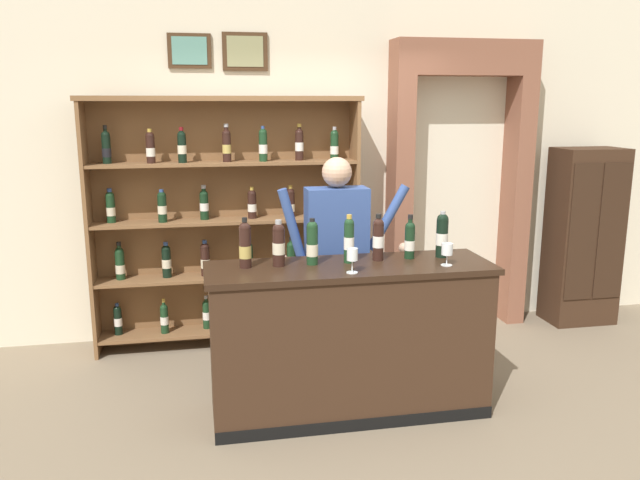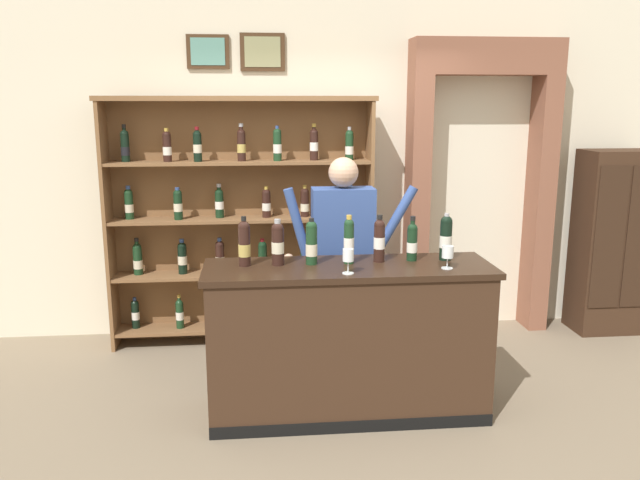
{
  "view_description": "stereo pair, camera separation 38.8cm",
  "coord_description": "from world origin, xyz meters",
  "px_view_note": "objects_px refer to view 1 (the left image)",
  "views": [
    {
      "loc": [
        -0.85,
        -3.89,
        2.07
      ],
      "look_at": [
        -0.07,
        0.11,
        1.18
      ],
      "focal_mm": 35.75,
      "sensor_mm": 36.0,
      "label": 1
    },
    {
      "loc": [
        -0.47,
        -3.94,
        2.07
      ],
      "look_at": [
        -0.07,
        0.11,
        1.18
      ],
      "focal_mm": 35.75,
      "sensor_mm": 36.0,
      "label": 2
    }
  ],
  "objects_px": {
    "tasting_bottle_riserva": "(442,235)",
    "tasting_bottle_grappa": "(245,245)",
    "side_cabinet": "(583,236)",
    "tasting_bottle_super_tuscan": "(279,244)",
    "wine_glass_center": "(447,251)",
    "tasting_bottle_prosecco": "(378,238)",
    "wine_shelf": "(226,217)",
    "shopkeeper": "(337,244)",
    "tasting_counter": "(349,340)",
    "tasting_bottle_rosso": "(349,239)",
    "tasting_bottle_chianti": "(312,243)",
    "tasting_bottle_vin_santo": "(410,239)",
    "wine_glass_left": "(352,256)"
  },
  "relations": [
    {
      "from": "wine_shelf",
      "to": "side_cabinet",
      "type": "xyz_separation_m",
      "value": [
        3.31,
        -0.07,
        -0.29
      ]
    },
    {
      "from": "tasting_bottle_rosso",
      "to": "tasting_bottle_riserva",
      "type": "xyz_separation_m",
      "value": [
        0.66,
        0.03,
        -0.0
      ]
    },
    {
      "from": "side_cabinet",
      "to": "tasting_bottle_super_tuscan",
      "type": "distance_m",
      "value": 3.32
    },
    {
      "from": "tasting_bottle_chianti",
      "to": "tasting_bottle_riserva",
      "type": "bearing_deg",
      "value": 1.75
    },
    {
      "from": "tasting_counter",
      "to": "wine_glass_center",
      "type": "bearing_deg",
      "value": -11.91
    },
    {
      "from": "tasting_counter",
      "to": "shopkeeper",
      "type": "distance_m",
      "value": 0.78
    },
    {
      "from": "shopkeeper",
      "to": "tasting_bottle_riserva",
      "type": "height_order",
      "value": "shopkeeper"
    },
    {
      "from": "tasting_bottle_rosso",
      "to": "wine_glass_center",
      "type": "distance_m",
      "value": 0.64
    },
    {
      "from": "tasting_bottle_riserva",
      "to": "wine_glass_left",
      "type": "bearing_deg",
      "value": -157.86
    },
    {
      "from": "tasting_bottle_prosecco",
      "to": "wine_glass_left",
      "type": "distance_m",
      "value": 0.38
    },
    {
      "from": "tasting_counter",
      "to": "shopkeeper",
      "type": "height_order",
      "value": "shopkeeper"
    },
    {
      "from": "shopkeeper",
      "to": "tasting_bottle_super_tuscan",
      "type": "xyz_separation_m",
      "value": [
        -0.49,
        -0.5,
        0.14
      ]
    },
    {
      "from": "tasting_bottle_prosecco",
      "to": "wine_glass_left",
      "type": "xyz_separation_m",
      "value": [
        -0.25,
        -0.28,
        -0.04
      ]
    },
    {
      "from": "tasting_bottle_rosso",
      "to": "wine_glass_center",
      "type": "height_order",
      "value": "tasting_bottle_rosso"
    },
    {
      "from": "tasting_bottle_grappa",
      "to": "wine_glass_left",
      "type": "distance_m",
      "value": 0.69
    },
    {
      "from": "tasting_counter",
      "to": "tasting_bottle_prosecco",
      "type": "relative_size",
      "value": 5.97
    },
    {
      "from": "wine_shelf",
      "to": "tasting_bottle_chianti",
      "type": "distance_m",
      "value": 1.44
    },
    {
      "from": "side_cabinet",
      "to": "tasting_bottle_vin_santo",
      "type": "xyz_separation_m",
      "value": [
        -2.15,
        -1.26,
        0.33
      ]
    },
    {
      "from": "tasting_bottle_super_tuscan",
      "to": "wine_glass_left",
      "type": "height_order",
      "value": "tasting_bottle_super_tuscan"
    },
    {
      "from": "tasting_bottle_prosecco",
      "to": "tasting_bottle_vin_santo",
      "type": "bearing_deg",
      "value": 2.45
    },
    {
      "from": "tasting_counter",
      "to": "tasting_bottle_vin_santo",
      "type": "height_order",
      "value": "tasting_bottle_vin_santo"
    },
    {
      "from": "tasting_bottle_grappa",
      "to": "wine_glass_left",
      "type": "height_order",
      "value": "tasting_bottle_grappa"
    },
    {
      "from": "wine_shelf",
      "to": "tasting_bottle_rosso",
      "type": "relative_size",
      "value": 7.04
    },
    {
      "from": "side_cabinet",
      "to": "tasting_bottle_grappa",
      "type": "relative_size",
      "value": 5.09
    },
    {
      "from": "side_cabinet",
      "to": "tasting_bottle_grappa",
      "type": "xyz_separation_m",
      "value": [
        -3.25,
        -1.29,
        0.35
      ]
    },
    {
      "from": "tasting_bottle_vin_santo",
      "to": "shopkeeper",
      "type": "bearing_deg",
      "value": 130.39
    },
    {
      "from": "tasting_bottle_vin_santo",
      "to": "tasting_bottle_prosecco",
      "type": "bearing_deg",
      "value": -177.55
    },
    {
      "from": "tasting_bottle_grappa",
      "to": "wine_glass_left",
      "type": "relative_size",
      "value": 2.06
    },
    {
      "from": "wine_shelf",
      "to": "tasting_bottle_vin_santo",
      "type": "distance_m",
      "value": 1.76
    },
    {
      "from": "tasting_bottle_vin_santo",
      "to": "wine_glass_center",
      "type": "distance_m",
      "value": 0.29
    },
    {
      "from": "side_cabinet",
      "to": "tasting_bottle_vin_santo",
      "type": "relative_size",
      "value": 5.5
    },
    {
      "from": "tasting_counter",
      "to": "shopkeeper",
      "type": "xyz_separation_m",
      "value": [
        0.04,
        0.57,
        0.53
      ]
    },
    {
      "from": "tasting_bottle_chianti",
      "to": "side_cabinet",
      "type": "bearing_deg",
      "value": 24.61
    },
    {
      "from": "tasting_bottle_riserva",
      "to": "tasting_bottle_grappa",
      "type": "bearing_deg",
      "value": -179.01
    },
    {
      "from": "shopkeeper",
      "to": "tasting_bottle_riserva",
      "type": "distance_m",
      "value": 0.8
    },
    {
      "from": "wine_shelf",
      "to": "tasting_bottle_vin_santo",
      "type": "relative_size",
      "value": 7.55
    },
    {
      "from": "side_cabinet",
      "to": "tasting_counter",
      "type": "bearing_deg",
      "value": -152.26
    },
    {
      "from": "tasting_bottle_prosecco",
      "to": "wine_glass_center",
      "type": "height_order",
      "value": "tasting_bottle_prosecco"
    },
    {
      "from": "tasting_bottle_super_tuscan",
      "to": "wine_glass_center",
      "type": "distance_m",
      "value": 1.09
    },
    {
      "from": "wine_shelf",
      "to": "tasting_bottle_chianti",
      "type": "bearing_deg",
      "value": -70.38
    },
    {
      "from": "tasting_bottle_super_tuscan",
      "to": "tasting_bottle_chianti",
      "type": "bearing_deg",
      "value": -0.69
    },
    {
      "from": "side_cabinet",
      "to": "tasting_bottle_riserva",
      "type": "bearing_deg",
      "value": -146.63
    },
    {
      "from": "side_cabinet",
      "to": "wine_glass_center",
      "type": "height_order",
      "value": "side_cabinet"
    },
    {
      "from": "tasting_bottle_chianti",
      "to": "wine_glass_center",
      "type": "xyz_separation_m",
      "value": [
        0.85,
        -0.2,
        -0.05
      ]
    },
    {
      "from": "tasting_bottle_grappa",
      "to": "wine_glass_center",
      "type": "height_order",
      "value": "tasting_bottle_grappa"
    },
    {
      "from": "tasting_bottle_vin_santo",
      "to": "wine_glass_left",
      "type": "height_order",
      "value": "tasting_bottle_vin_santo"
    },
    {
      "from": "tasting_bottle_riserva",
      "to": "wine_glass_center",
      "type": "distance_m",
      "value": 0.24
    },
    {
      "from": "tasting_bottle_chianti",
      "to": "tasting_bottle_grappa",
      "type": "bearing_deg",
      "value": 179.42
    },
    {
      "from": "tasting_bottle_prosecco",
      "to": "wine_shelf",
      "type": "bearing_deg",
      "value": 125.02
    },
    {
      "from": "tasting_bottle_super_tuscan",
      "to": "wine_glass_left",
      "type": "relative_size",
      "value": 1.92
    }
  ]
}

